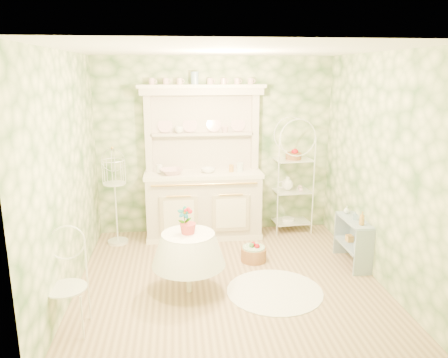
{
  "coord_description": "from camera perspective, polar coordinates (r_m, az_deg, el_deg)",
  "views": [
    {
      "loc": [
        -0.58,
        -4.83,
        2.48
      ],
      "look_at": [
        0.0,
        0.5,
        1.15
      ],
      "focal_mm": 35.0,
      "sensor_mm": 36.0,
      "label": 1
    }
  ],
  "objects": [
    {
      "name": "cup_left",
      "position": [
        6.57,
        -5.88,
        6.25
      ],
      "size": [
        0.13,
        0.13,
        0.1
      ],
      "primitive_type": "imported",
      "rotation": [
        0.0,
        0.0,
        -0.02
      ],
      "color": "white",
      "rests_on": "kitchen_dresser"
    },
    {
      "name": "side_shelf",
      "position": [
        6.01,
        16.5,
        -7.87
      ],
      "size": [
        0.28,
        0.72,
        0.61
      ],
      "primitive_type": "cube",
      "rotation": [
        0.0,
        0.0,
        0.02
      ],
      "color": "#90A5B3",
      "rests_on": "floor"
    },
    {
      "name": "floor",
      "position": [
        5.46,
        0.59,
        -13.09
      ],
      "size": [
        3.6,
        3.6,
        0.0
      ],
      "primitive_type": "plane",
      "color": "tan",
      "rests_on": "ground"
    },
    {
      "name": "bottle_glass",
      "position": [
        6.12,
        15.71,
        -4.04
      ],
      "size": [
        0.1,
        0.1,
        0.1
      ],
      "primitive_type": "imported",
      "rotation": [
        0.0,
        0.0,
        0.37
      ],
      "color": "silver",
      "rests_on": "side_shelf"
    },
    {
      "name": "bottle_amber",
      "position": [
        5.7,
        17.56,
        -5.11
      ],
      "size": [
        0.08,
        0.08,
        0.17
      ],
      "primitive_type": "imported",
      "rotation": [
        0.0,
        0.0,
        0.12
      ],
      "color": "#BE8B3D",
      "rests_on": "side_shelf"
    },
    {
      "name": "potted_geranium",
      "position": [
        4.9,
        -5.16,
        -5.56
      ],
      "size": [
        0.16,
        0.11,
        0.3
      ],
      "primitive_type": "imported",
      "rotation": [
        0.0,
        0.0,
        -0.04
      ],
      "color": "#3F7238",
      "rests_on": "round_table"
    },
    {
      "name": "wall_left",
      "position": [
        5.11,
        -19.87,
        0.31
      ],
      "size": [
        3.6,
        3.6,
        0.0
      ],
      "primitive_type": "plane",
      "color": "beige",
      "rests_on": "floor"
    },
    {
      "name": "cafe_chair",
      "position": [
        4.56,
        -19.99,
        -12.87
      ],
      "size": [
        0.54,
        0.54,
        0.97
      ],
      "primitive_type": "cube",
      "rotation": [
        0.0,
        0.0,
        0.26
      ],
      "color": "white",
      "rests_on": "floor"
    },
    {
      "name": "wall_right",
      "position": [
        5.5,
        19.59,
        1.27
      ],
      "size": [
        3.6,
        3.6,
        0.0
      ],
      "primitive_type": "plane",
      "color": "beige",
      "rests_on": "floor"
    },
    {
      "name": "wall_front",
      "position": [
        3.28,
        4.39,
        -6.22
      ],
      "size": [
        3.6,
        3.6,
        0.0
      ],
      "primitive_type": "plane",
      "color": "beige",
      "rests_on": "floor"
    },
    {
      "name": "floor_basket",
      "position": [
        5.94,
        3.88,
        -9.7
      ],
      "size": [
        0.33,
        0.33,
        0.2
      ],
      "primitive_type": "cylinder",
      "rotation": [
        0.0,
        0.0,
        -0.07
      ],
      "color": "#9B653C",
      "rests_on": "floor"
    },
    {
      "name": "bakers_rack",
      "position": [
        6.87,
        8.96,
        0.32
      ],
      "size": [
        0.58,
        0.44,
        1.77
      ],
      "primitive_type": "cube",
      "rotation": [
        0.0,
        0.0,
        0.09
      ],
      "color": "white",
      "rests_on": "floor"
    },
    {
      "name": "wall_back",
      "position": [
        6.75,
        -1.2,
        4.29
      ],
      "size": [
        3.6,
        3.6,
        0.0
      ],
      "primitive_type": "plane",
      "color": "beige",
      "rests_on": "floor"
    },
    {
      "name": "lace_rug",
      "position": [
        5.24,
        6.63,
        -14.34
      ],
      "size": [
        1.44,
        1.44,
        0.01
      ],
      "primitive_type": "cylinder",
      "rotation": [
        0.0,
        0.0,
        -0.37
      ],
      "color": "white",
      "rests_on": "floor"
    },
    {
      "name": "ceiling",
      "position": [
        4.87,
        0.67,
        16.53
      ],
      "size": [
        3.6,
        3.6,
        0.0
      ],
      "primitive_type": "plane",
      "color": "white",
      "rests_on": "floor"
    },
    {
      "name": "birdcage_stand",
      "position": [
        6.51,
        -14.01,
        -2.34
      ],
      "size": [
        0.33,
        0.33,
        1.4
      ],
      "primitive_type": "cube",
      "rotation": [
        0.0,
        0.0,
        0.0
      ],
      "color": "white",
      "rests_on": "floor"
    },
    {
      "name": "bowl_white",
      "position": [
        6.5,
        -2.06,
        0.91
      ],
      "size": [
        0.22,
        0.22,
        0.07
      ],
      "primitive_type": "imported",
      "rotation": [
        0.0,
        0.0,
        0.04
      ],
      "color": "white",
      "rests_on": "kitchen_dresser"
    },
    {
      "name": "bowl_floral",
      "position": [
        6.43,
        -6.88,
        0.69
      ],
      "size": [
        0.39,
        0.39,
        0.08
      ],
      "primitive_type": "imported",
      "rotation": [
        0.0,
        0.0,
        0.25
      ],
      "color": "white",
      "rests_on": "kitchen_dresser"
    },
    {
      "name": "cup_right",
      "position": [
        6.59,
        0.14,
        6.35
      ],
      "size": [
        0.12,
        0.12,
        0.1
      ],
      "primitive_type": "imported",
      "rotation": [
        0.0,
        0.0,
        -0.16
      ],
      "color": "white",
      "rests_on": "kitchen_dresser"
    },
    {
      "name": "round_table",
      "position": [
        5.05,
        -4.64,
        -10.42
      ],
      "size": [
        0.87,
        0.87,
        0.8
      ],
      "primitive_type": "cylinder",
      "rotation": [
        0.0,
        0.0,
        -0.2
      ],
      "color": "white",
      "rests_on": "floor"
    },
    {
      "name": "kitchen_dresser",
      "position": [
        6.5,
        -2.73,
        2.06
      ],
      "size": [
        1.87,
        0.61,
        2.29
      ],
      "primitive_type": "cube",
      "color": "beige",
      "rests_on": "floor"
    },
    {
      "name": "bottle_blue",
      "position": [
        5.89,
        16.76,
        -4.75
      ],
      "size": [
        0.06,
        0.06,
        0.11
      ],
      "primitive_type": "imported",
      "rotation": [
        0.0,
        0.0,
        -0.31
      ],
      "color": "#80A2BB",
      "rests_on": "side_shelf"
    }
  ]
}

